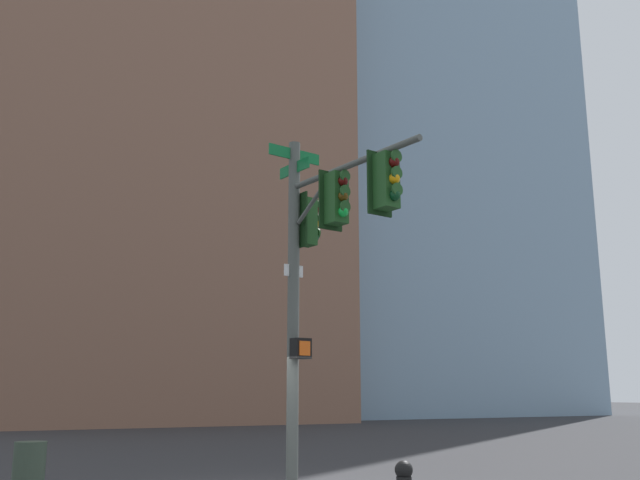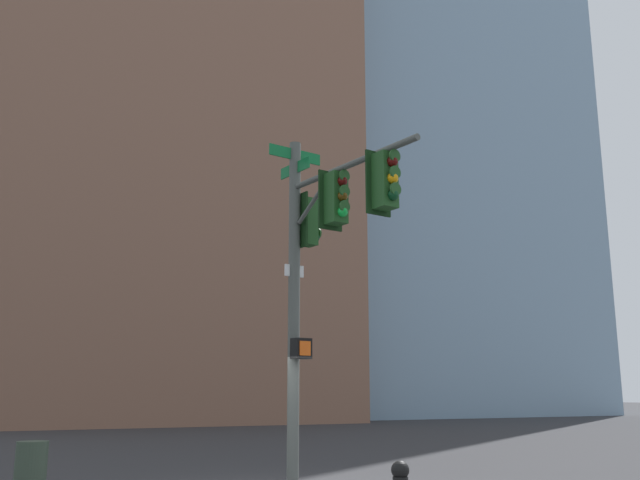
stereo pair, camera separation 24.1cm
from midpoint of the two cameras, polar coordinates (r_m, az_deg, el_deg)
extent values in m
cylinder|color=#4C514C|center=(14.30, -2.65, -5.45)|extent=(0.24, 0.24, 6.97)
cylinder|color=#4C514C|center=(13.38, 1.93, 6.05)|extent=(0.75, 3.67, 0.12)
cylinder|color=#4C514C|center=(14.16, -1.05, 3.12)|extent=(0.26, 1.04, 0.75)
cube|color=#0F6B33|center=(15.03, -2.53, 6.89)|extent=(1.26, 0.25, 0.24)
cube|color=#0F6B33|center=(14.93, -2.54, 5.81)|extent=(0.21, 1.05, 0.24)
cube|color=white|center=(14.41, -2.62, -2.49)|extent=(0.45, 0.11, 0.24)
cube|color=#1E4C1E|center=(13.54, 0.82, 3.35)|extent=(0.39, 0.39, 1.00)
cube|color=black|center=(13.69, 0.33, 3.18)|extent=(0.54, 0.13, 1.16)
sphere|color=#470A07|center=(13.47, 1.35, 4.77)|extent=(0.20, 0.20, 0.20)
cylinder|color=#1E4C1E|center=(13.45, 1.52, 5.20)|extent=(0.23, 0.08, 0.23)
sphere|color=#4C330A|center=(13.39, 1.36, 3.54)|extent=(0.20, 0.20, 0.20)
cylinder|color=#1E4C1E|center=(13.36, 1.53, 3.97)|extent=(0.23, 0.08, 0.23)
sphere|color=green|center=(13.31, 1.36, 2.29)|extent=(0.20, 0.20, 0.20)
cylinder|color=#1E4C1E|center=(13.28, 1.53, 2.73)|extent=(0.23, 0.08, 0.23)
cube|color=#1E4C1E|center=(12.49, 4.82, 4.74)|extent=(0.39, 0.39, 1.00)
cube|color=black|center=(12.63, 4.25, 4.54)|extent=(0.54, 0.13, 1.16)
sphere|color=#470A07|center=(12.44, 5.43, 6.28)|extent=(0.20, 0.20, 0.20)
cylinder|color=#1E4C1E|center=(12.42, 5.62, 6.74)|extent=(0.23, 0.08, 0.23)
sphere|color=#F29E0C|center=(12.34, 5.45, 4.95)|extent=(0.20, 0.20, 0.20)
cylinder|color=#1E4C1E|center=(12.33, 5.65, 5.42)|extent=(0.23, 0.08, 0.23)
sphere|color=#0A3819|center=(12.26, 5.48, 3.61)|extent=(0.20, 0.20, 0.20)
cylinder|color=#1E4C1E|center=(12.24, 5.68, 4.08)|extent=(0.23, 0.08, 0.23)
cube|color=#1E4C1E|center=(14.80, -1.56, 1.45)|extent=(0.39, 0.39, 1.00)
cube|color=black|center=(14.70, -2.17, 1.55)|extent=(0.13, 0.54, 1.16)
sphere|color=#470A07|center=(14.99, -0.92, 2.46)|extent=(0.20, 0.20, 0.20)
cylinder|color=#1E4C1E|center=(15.05, -0.71, 2.75)|extent=(0.08, 0.23, 0.23)
sphere|color=#F29E0C|center=(14.92, -0.92, 1.34)|extent=(0.20, 0.20, 0.20)
cylinder|color=#1E4C1E|center=(14.98, -0.72, 1.64)|extent=(0.08, 0.23, 0.23)
sphere|color=#0A3819|center=(14.85, -0.92, 0.22)|extent=(0.20, 0.20, 0.20)
cylinder|color=#1E4C1E|center=(14.91, -0.72, 0.52)|extent=(0.08, 0.23, 0.23)
cube|color=black|center=(14.01, -2.06, -8.73)|extent=(0.40, 0.31, 0.40)
cube|color=#EA5914|center=(13.90, -1.74, -8.71)|extent=(0.25, 0.06, 0.28)
sphere|color=black|center=(10.62, 6.08, -17.92)|extent=(0.26, 0.26, 0.26)
cylinder|color=#384738|center=(14.32, -22.87, -16.63)|extent=(0.56, 0.56, 0.95)
cube|color=#845B47|center=(54.37, -13.65, 18.11)|extent=(23.87, 17.15, 57.80)
cube|color=brown|center=(70.14, 4.22, 2.20)|extent=(21.18, 15.18, 38.28)
camera|label=1|loc=(0.12, -90.50, 0.11)|focal=39.74mm
camera|label=2|loc=(0.12, 89.50, -0.11)|focal=39.74mm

